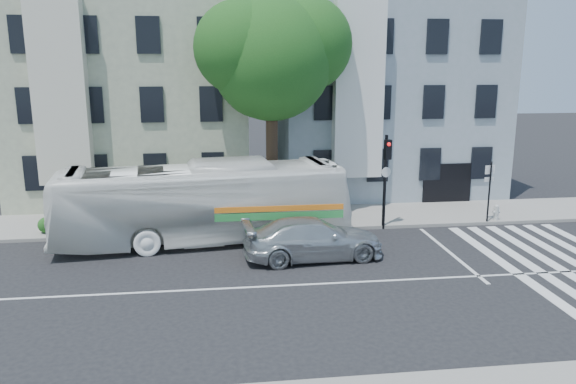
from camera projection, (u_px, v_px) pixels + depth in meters
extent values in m
plane|color=black|center=(297.00, 285.00, 19.03)|extent=(120.00, 120.00, 0.00)
cube|color=gray|center=(273.00, 219.00, 26.75)|extent=(80.00, 4.00, 0.15)
cube|color=gray|center=(136.00, 96.00, 31.43)|extent=(12.00, 10.00, 11.00)
cube|color=gray|center=(379.00, 95.00, 33.13)|extent=(12.00, 10.00, 11.00)
cylinder|color=#2D2116|center=(272.00, 165.00, 26.66)|extent=(0.56, 0.56, 5.20)
sphere|color=#184315|center=(271.00, 59.00, 25.54)|extent=(5.60, 5.60, 5.60)
sphere|color=#184315|center=(305.00, 44.00, 25.97)|extent=(4.40, 4.40, 4.40)
sphere|color=#184315|center=(241.00, 48.00, 24.97)|extent=(4.20, 4.20, 4.20)
sphere|color=#184315|center=(275.00, 22.00, 26.35)|extent=(3.80, 3.80, 3.80)
sphere|color=#184315|center=(258.00, 81.00, 26.28)|extent=(3.40, 3.40, 3.40)
imported|color=white|center=(203.00, 203.00, 23.29)|extent=(4.26, 12.39, 3.38)
imported|color=silver|center=(313.00, 239.00, 21.49)|extent=(2.62, 5.54, 1.56)
cylinder|color=black|center=(385.00, 183.00, 24.98)|extent=(0.14, 0.14, 4.27)
cube|color=black|center=(388.00, 150.00, 24.39)|extent=(0.33, 0.28, 0.87)
sphere|color=red|center=(389.00, 144.00, 24.21)|extent=(0.16, 0.16, 0.16)
cylinder|color=white|center=(386.00, 172.00, 24.72)|extent=(0.44, 0.13, 0.45)
cylinder|color=#B1B2AD|center=(496.00, 214.00, 26.27)|extent=(0.24, 0.24, 0.60)
sphere|color=#B1B2AD|center=(497.00, 207.00, 26.20)|extent=(0.22, 0.22, 0.22)
cylinder|color=#B1B2AD|center=(496.00, 212.00, 26.25)|extent=(0.42, 0.27, 0.14)
cylinder|color=black|center=(489.00, 192.00, 25.76)|extent=(0.08, 0.08, 2.83)
cube|color=white|center=(490.00, 170.00, 25.63)|extent=(0.50, 0.16, 0.40)
cube|color=white|center=(489.00, 179.00, 25.73)|extent=(0.50, 0.16, 0.20)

